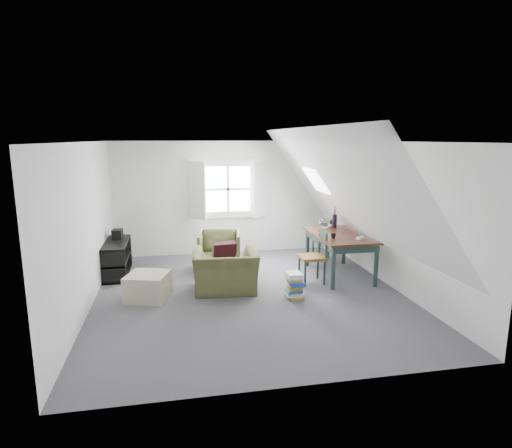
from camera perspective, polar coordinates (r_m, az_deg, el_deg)
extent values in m
plane|color=#4B4A4F|center=(7.22, -0.84, -9.36)|extent=(5.50, 5.50, 0.00)
plane|color=white|center=(6.75, -0.90, 10.91)|extent=(5.50, 5.50, 0.00)
plane|color=silver|center=(9.56, -3.78, 3.50)|extent=(5.00, 0.00, 5.00)
plane|color=silver|center=(4.28, 5.69, -6.43)|extent=(5.00, 0.00, 5.00)
plane|color=silver|center=(6.90, -21.77, -0.34)|extent=(0.00, 5.50, 5.50)
plane|color=silver|center=(7.71, 17.75, 1.09)|extent=(0.00, 5.50, 5.50)
plane|color=white|center=(6.70, -14.08, 4.36)|extent=(3.19, 5.50, 4.48)
plane|color=white|center=(7.23, 11.35, 4.96)|extent=(3.19, 5.50, 4.48)
cube|color=white|center=(9.51, -3.78, 4.68)|extent=(1.30, 0.04, 1.30)
cube|color=white|center=(9.29, -7.83, 4.44)|extent=(0.35, 0.35, 1.25)
cube|color=white|center=(9.47, 0.44, 4.67)|extent=(0.35, 0.35, 1.25)
cube|color=white|center=(9.50, -3.77, 4.67)|extent=(1.00, 0.02, 1.00)
cube|color=white|center=(9.48, -3.76, 4.66)|extent=(1.08, 0.04, 0.05)
cube|color=white|center=(9.48, -3.76, 4.66)|extent=(0.05, 0.04, 1.08)
cube|color=white|center=(8.44, 8.00, 5.76)|extent=(0.35, 0.75, 0.47)
imported|color=#474C28|center=(7.41, -4.07, -8.83)|extent=(1.15, 1.02, 0.71)
imported|color=#474C28|center=(8.61, -4.85, -5.94)|extent=(0.92, 0.94, 0.76)
cube|color=#360E19|center=(7.36, -4.28, -3.81)|extent=(0.41, 0.27, 0.40)
cube|color=tan|center=(7.18, -14.20, -8.05)|extent=(0.78, 0.78, 0.42)
cube|color=#361A10|center=(8.12, 11.14, -1.48)|extent=(0.96, 1.60, 0.04)
cube|color=#1F352F|center=(8.14, 11.12, -2.07)|extent=(0.85, 1.49, 0.13)
cylinder|color=#1F352F|center=(7.44, 10.25, -5.83)|extent=(0.07, 0.07, 0.76)
cylinder|color=#1F352F|center=(7.75, 15.73, -5.37)|extent=(0.07, 0.07, 0.76)
cylinder|color=#1F352F|center=(8.73, 6.88, -3.15)|extent=(0.07, 0.07, 0.76)
cylinder|color=#1F352F|center=(9.00, 11.67, -2.86)|extent=(0.07, 0.07, 0.76)
sphere|color=silver|center=(8.45, 9.09, 0.05)|extent=(0.22, 0.22, 0.22)
cylinder|color=silver|center=(8.42, 9.12, 0.98)|extent=(0.07, 0.07, 0.12)
cylinder|color=black|center=(8.62, 10.43, 0.36)|extent=(0.09, 0.09, 0.27)
cylinder|color=#3F2D1E|center=(8.57, 10.50, 2.34)|extent=(0.03, 0.06, 0.49)
cylinder|color=#3F2D1E|center=(8.59, 10.58, 2.35)|extent=(0.05, 0.07, 0.49)
cylinder|color=#3F2D1E|center=(8.56, 10.46, 2.33)|extent=(0.06, 0.08, 0.49)
imported|color=black|center=(7.75, 10.26, -1.90)|extent=(0.11, 0.11, 0.09)
cube|color=white|center=(7.79, 13.75, -1.83)|extent=(0.15, 0.12, 0.04)
cube|color=brown|center=(9.07, 9.03, -2.11)|extent=(0.43, 0.43, 0.05)
cylinder|color=#1F352F|center=(9.35, 9.63, -3.25)|extent=(0.04, 0.04, 0.44)
cylinder|color=#1F352F|center=(9.03, 10.41, -3.79)|extent=(0.04, 0.04, 0.44)
cylinder|color=#1F352F|center=(9.23, 7.60, -3.37)|extent=(0.04, 0.04, 0.44)
cylinder|color=#1F352F|center=(8.91, 8.31, -3.93)|extent=(0.04, 0.04, 0.44)
cylinder|color=#1F352F|center=(8.90, 10.57, -0.92)|extent=(0.04, 0.04, 0.46)
cylinder|color=#1F352F|center=(8.78, 8.44, -1.01)|extent=(0.04, 0.04, 0.46)
cube|color=#1F352F|center=(8.80, 9.55, 0.21)|extent=(0.35, 0.03, 0.08)
cube|color=#1F352F|center=(8.83, 9.52, -0.64)|extent=(0.35, 0.03, 0.06)
cube|color=brown|center=(7.72, 7.47, -4.41)|extent=(0.44, 0.44, 0.05)
cylinder|color=#1F352F|center=(7.90, 5.80, -5.86)|extent=(0.04, 0.04, 0.45)
cylinder|color=#1F352F|center=(8.00, 8.23, -5.68)|extent=(0.04, 0.04, 0.45)
cylinder|color=#1F352F|center=(7.58, 6.57, -6.62)|extent=(0.04, 0.04, 0.45)
cylinder|color=#1F352F|center=(7.69, 9.10, -6.43)|extent=(0.04, 0.04, 0.45)
cylinder|color=#1F352F|center=(7.89, 8.47, -2.39)|extent=(0.04, 0.04, 0.47)
cylinder|color=#1F352F|center=(7.56, 9.36, -3.01)|extent=(0.04, 0.04, 0.47)
cube|color=#1F352F|center=(7.68, 8.95, -1.34)|extent=(0.03, 0.35, 0.08)
cube|color=#1F352F|center=(7.71, 8.92, -2.32)|extent=(0.03, 0.35, 0.06)
cube|color=black|center=(8.65, -17.90, -6.27)|extent=(0.41, 1.24, 0.03)
cube|color=black|center=(8.57, -18.02, -4.38)|extent=(0.41, 1.24, 0.03)
cube|color=black|center=(8.49, -18.15, -2.36)|extent=(0.41, 1.24, 0.03)
cube|color=black|center=(7.99, -18.53, -5.54)|extent=(0.41, 0.03, 0.62)
cube|color=black|center=(9.15, -17.58, -3.37)|extent=(0.41, 0.03, 0.62)
cube|color=#264C99|center=(8.27, -18.23, -6.26)|extent=(0.19, 0.21, 0.23)
cube|color=red|center=(8.72, -17.87, -5.35)|extent=(0.19, 0.25, 0.23)
cube|color=white|center=(8.34, -18.24, -3.94)|extent=(0.19, 0.23, 0.21)
cube|color=black|center=(8.71, -17.99, -1.33)|extent=(0.20, 0.26, 0.20)
cube|color=#B29933|center=(7.10, 5.29, -9.60)|extent=(0.22, 0.29, 0.04)
cube|color=white|center=(7.10, 5.02, -9.30)|extent=(0.28, 0.32, 0.03)
cube|color=white|center=(7.08, 5.39, -9.06)|extent=(0.23, 0.31, 0.04)
cube|color=#337F4C|center=(7.06, 4.96, -8.83)|extent=(0.24, 0.29, 0.03)
cube|color=#264C99|center=(7.03, 5.20, -8.67)|extent=(0.26, 0.33, 0.03)
cube|color=#B29933|center=(7.05, 5.14, -8.41)|extent=(0.22, 0.29, 0.03)
cube|color=#B29933|center=(7.05, 5.15, -8.11)|extent=(0.26, 0.32, 0.04)
cube|color=#264C99|center=(7.01, 5.45, -7.91)|extent=(0.26, 0.33, 0.04)
cube|color=#264C99|center=(6.99, 5.29, -7.65)|extent=(0.26, 0.32, 0.03)
cube|color=#B29933|center=(7.03, 5.11, -7.23)|extent=(0.23, 0.30, 0.04)
cube|color=white|center=(7.00, 5.04, -6.95)|extent=(0.24, 0.27, 0.04)
cube|color=white|center=(7.00, 5.08, -6.63)|extent=(0.24, 0.29, 0.03)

